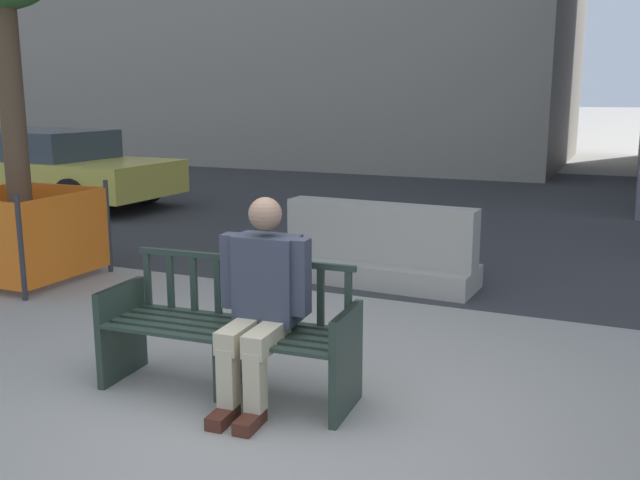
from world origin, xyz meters
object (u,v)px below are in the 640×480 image
car_taxi_near (43,167)px  street_bench (229,335)px  construction_fence (23,232)px  jersey_barrier_centre (380,251)px  seated_person (261,298)px

car_taxi_near → street_bench: bearing=-38.2°
street_bench → construction_fence: bearing=154.7°
jersey_barrier_centre → car_taxi_near: size_ratio=0.42×
street_bench → seated_person: (0.27, -0.04, 0.29)m
jersey_barrier_centre → seated_person: bearing=-85.0°
street_bench → construction_fence: (-3.50, 1.65, 0.11)m
construction_fence → street_bench: bearing=-25.3°
street_bench → construction_fence: size_ratio=1.35×
construction_fence → car_taxi_near: size_ratio=0.26×
jersey_barrier_centre → car_taxi_near: 7.66m
street_bench → seated_person: 0.40m
street_bench → jersey_barrier_centre: (0.00, 2.99, -0.06)m
street_bench → construction_fence: 3.87m
street_bench → seated_person: bearing=-8.9°
construction_fence → car_taxi_near: car_taxi_near is taller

